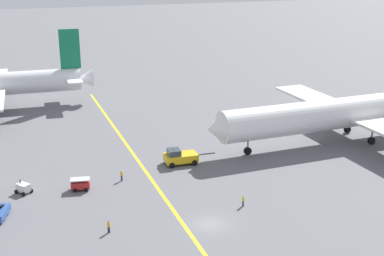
% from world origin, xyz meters
% --- Properties ---
extents(ground_plane, '(600.00, 600.00, 0.00)m').
position_xyz_m(ground_plane, '(0.00, 0.00, 0.00)').
color(ground_plane, slate).
extents(taxiway_stripe, '(0.58, 120.00, 0.01)m').
position_xyz_m(taxiway_stripe, '(-3.04, 10.00, 0.00)').
color(taxiway_stripe, yellow).
rests_on(taxiway_stripe, ground).
extents(airliner_being_pushed, '(53.98, 46.98, 16.09)m').
position_xyz_m(airliner_being_pushed, '(34.84, 21.03, 5.21)').
color(airliner_being_pushed, white).
rests_on(airliner_being_pushed, ground).
extents(pushback_tug, '(8.45, 3.33, 2.86)m').
position_xyz_m(pushback_tug, '(2.98, 20.37, 1.21)').
color(pushback_tug, gold).
rests_on(pushback_tug, ground).
extents(gse_gpu_cart_small, '(2.56, 2.64, 1.90)m').
position_xyz_m(gse_gpu_cart_small, '(-21.25, 17.28, 0.79)').
color(gse_gpu_cart_small, silver).
rests_on(gse_gpu_cart_small, ground).
extents(gse_baggage_cart_trailing, '(2.98, 2.06, 1.71)m').
position_xyz_m(gse_baggage_cart_trailing, '(-13.54, 15.67, 0.86)').
color(gse_baggage_cart_trailing, red).
rests_on(gse_baggage_cart_trailing, ground).
extents(ground_crew_wing_walker_right, '(0.36, 0.50, 1.68)m').
position_xyz_m(ground_crew_wing_walker_right, '(-7.31, 16.86, 0.88)').
color(ground_crew_wing_walker_right, '#2D3351').
rests_on(ground_crew_wing_walker_right, ground).
extents(ground_crew_marshaller_foreground, '(0.36, 0.36, 1.54)m').
position_xyz_m(ground_crew_marshaller_foreground, '(-12.17, 2.13, 0.79)').
color(ground_crew_marshaller_foreground, black).
rests_on(ground_crew_marshaller_foreground, ground).
extents(ground_crew_ramp_agent_by_cones, '(0.36, 0.36, 1.55)m').
position_xyz_m(ground_crew_ramp_agent_by_cones, '(6.13, 3.16, 0.80)').
color(ground_crew_ramp_agent_by_cones, '#4C4C51').
rests_on(ground_crew_ramp_agent_by_cones, ground).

